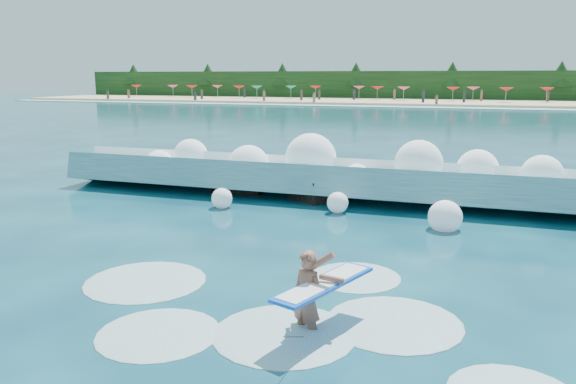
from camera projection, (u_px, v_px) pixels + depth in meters
name	position (u px, v px, depth m)	size (l,w,h in m)	color
ground	(201.00, 253.00, 13.36)	(200.00, 200.00, 0.00)	#082C40
beach	(444.00, 102.00, 85.38)	(140.00, 20.00, 0.40)	tan
wet_band	(438.00, 107.00, 75.25)	(140.00, 5.00, 0.08)	silver
treeline	(449.00, 86.00, 94.15)	(140.00, 4.00, 5.00)	black
breaking_wave	(330.00, 180.00, 19.55)	(19.78, 3.01, 1.70)	teal
rock_cluster	(310.00, 184.00, 19.96)	(7.84, 3.08, 1.21)	black
surfer_with_board	(311.00, 296.00, 9.21)	(1.24, 2.84, 1.63)	brown
wave_spray	(335.00, 166.00, 19.20)	(14.48, 4.70, 2.29)	white
surf_foam	(276.00, 314.00, 9.95)	(9.15, 5.65, 0.13)	silver
beach_umbrellas	(444.00, 88.00, 86.65)	(112.33, 6.83, 0.50)	red
beachgoers	(378.00, 97.00, 85.12)	(98.47, 13.99, 1.91)	#3F332D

